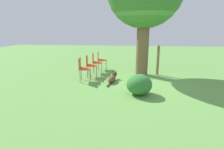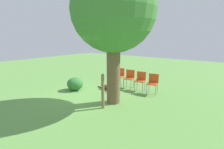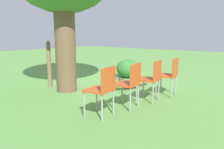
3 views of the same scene
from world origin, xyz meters
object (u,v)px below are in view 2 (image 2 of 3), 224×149
oak_tree (113,11)px  fence_post (103,91)px  dog (108,87)px  tennis_ball (78,92)px  red_chair_3 (153,82)px  red_chair_2 (141,79)px  red_chair_0 (120,75)px  red_chair_1 (129,77)px

oak_tree → fence_post: bearing=3.3°
dog → tennis_ball: bearing=-120.2°
oak_tree → red_chair_3: size_ratio=5.57×
fence_post → tennis_ball: size_ratio=18.42×
fence_post → red_chair_2: 2.68m
red_chair_0 → red_chair_2: same height
dog → red_chair_2: red_chair_2 is taller
red_chair_2 → dog: bearing=-64.8°
red_chair_1 → tennis_ball: (2.11, -1.48, -0.50)m
oak_tree → red_chair_2: 3.48m
red_chair_0 → red_chair_1: size_ratio=1.00×
dog → tennis_ball: size_ratio=17.26×
red_chair_3 → red_chair_1: bearing=-108.3°
fence_post → red_chair_2: size_ratio=1.41×
red_chair_0 → red_chair_1: bearing=71.7°
dog → red_chair_3: size_ratio=1.33×
fence_post → red_chair_1: bearing=-167.5°
red_chair_1 → red_chair_3: size_ratio=1.00×
red_chair_3 → red_chair_0: bearing=-108.3°
fence_post → tennis_ball: 2.28m
red_chair_3 → tennis_ball: size_ratio=13.02×
dog → red_chair_2: (-0.89, 1.27, 0.40)m
red_chair_2 → red_chair_3: (0.10, 0.67, 0.00)m
tennis_ball → fence_post: bearing=72.2°
oak_tree → fence_post: 2.82m
oak_tree → tennis_ball: (-0.01, -2.06, -3.34)m
fence_post → red_chair_1: fence_post is taller
fence_post → red_chair_1: 2.85m
red_chair_3 → oak_tree: bearing=-31.3°
dog → tennis_ball: (1.12, -0.87, -0.09)m
fence_post → red_chair_3: fence_post is taller
oak_tree → dog: (-1.12, -1.18, -3.25)m
fence_post → dog: bearing=-145.7°
fence_post → tennis_ball: bearing=-107.8°
oak_tree → fence_post: (0.67, 0.04, -2.74)m
red_chair_0 → tennis_ball: red_chair_0 is taller
red_chair_1 → tennis_ball: 2.62m
dog → fence_post: size_ratio=0.94×
red_chair_0 → red_chair_2: bearing=71.7°
tennis_ball → oak_tree: bearing=89.9°
fence_post → oak_tree: bearing=-176.7°
red_chair_0 → red_chair_2: size_ratio=1.00×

